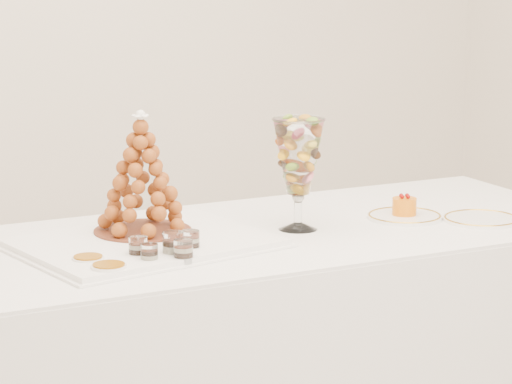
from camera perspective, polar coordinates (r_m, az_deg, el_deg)
buffet_table at (r=3.66m, az=-0.22°, el=-8.16°), size 2.20×1.00×0.82m
lace_tray at (r=3.40m, az=-5.29°, el=-2.41°), size 0.71×0.57×0.02m
macaron_vase at (r=3.54m, az=2.01°, el=1.61°), size 0.15×0.15×0.33m
cake_plate at (r=3.75m, az=7.00°, el=-1.16°), size 0.23×0.23×0.01m
spare_plate at (r=3.75m, az=10.55°, el=-1.28°), size 0.23×0.23×0.01m
verrine_a at (r=3.24m, az=-5.57°, el=-2.70°), size 0.06×0.06×0.07m
verrine_b at (r=3.24m, az=-3.92°, el=-2.57°), size 0.07×0.07×0.08m
verrine_c at (r=3.30m, az=-3.10°, el=-2.40°), size 0.06×0.06×0.07m
verrine_d at (r=3.19m, az=-5.04°, el=-3.00°), size 0.06×0.06×0.06m
verrine_e at (r=3.20m, az=-3.44°, el=-2.86°), size 0.06×0.06×0.07m
ramekin_back at (r=3.21m, az=-7.90°, el=-3.29°), size 0.09×0.09×0.03m
ramekin_front at (r=3.12m, az=-6.94°, el=-3.69°), size 0.09×0.09×0.03m
croquembouche at (r=3.45m, az=-5.41°, el=0.89°), size 0.28×0.28×0.35m
mousse_cake at (r=3.75m, az=7.00°, el=-0.66°), size 0.07×0.07×0.07m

